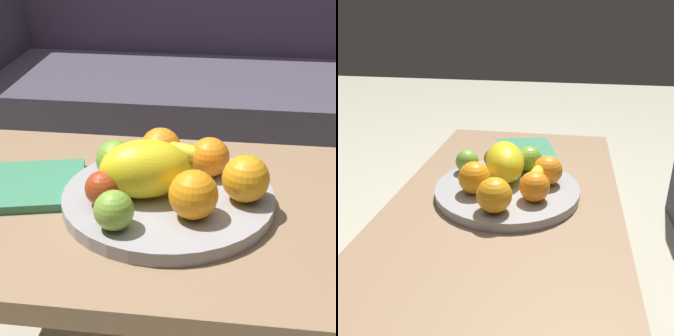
% 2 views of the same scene
% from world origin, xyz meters
% --- Properties ---
extents(ground_plane, '(8.00, 8.00, 0.00)m').
position_xyz_m(ground_plane, '(0.00, 0.00, 0.00)').
color(ground_plane, '#B2AC95').
extents(coffee_table, '(1.14, 0.58, 0.45)m').
position_xyz_m(coffee_table, '(0.00, 0.00, 0.40)').
color(coffee_table, '#8D6D50').
rests_on(coffee_table, ground_plane).
extents(fruit_bowl, '(0.38, 0.38, 0.03)m').
position_xyz_m(fruit_bowl, '(-0.05, -0.00, 0.47)').
color(fruit_bowl, '#98979B').
rests_on(fruit_bowl, coffee_table).
extents(melon_large_front, '(0.18, 0.14, 0.10)m').
position_xyz_m(melon_large_front, '(-0.09, -0.01, 0.53)').
color(melon_large_front, yellow).
rests_on(melon_large_front, fruit_bowl).
extents(orange_front, '(0.08, 0.08, 0.08)m').
position_xyz_m(orange_front, '(0.00, -0.07, 0.52)').
color(orange_front, orange).
rests_on(orange_front, fruit_bowl).
extents(orange_left, '(0.08, 0.08, 0.08)m').
position_xyz_m(orange_left, '(-0.08, 0.10, 0.52)').
color(orange_left, orange).
rests_on(orange_left, fruit_bowl).
extents(orange_right, '(0.07, 0.07, 0.07)m').
position_xyz_m(orange_right, '(0.02, 0.08, 0.51)').
color(orange_right, orange).
rests_on(orange_right, fruit_bowl).
extents(orange_back, '(0.08, 0.08, 0.08)m').
position_xyz_m(orange_back, '(0.08, -0.01, 0.52)').
color(orange_back, orange).
rests_on(orange_back, fruit_bowl).
extents(apple_front, '(0.06, 0.06, 0.06)m').
position_xyz_m(apple_front, '(-0.15, -0.05, 0.51)').
color(apple_front, '#A73817').
rests_on(apple_front, fruit_bowl).
extents(apple_left, '(0.07, 0.07, 0.07)m').
position_xyz_m(apple_left, '(-0.15, 0.04, 0.51)').
color(apple_left, '#75A434').
rests_on(apple_left, fruit_bowl).
extents(apple_right, '(0.06, 0.06, 0.06)m').
position_xyz_m(apple_right, '(-0.12, -0.13, 0.51)').
color(apple_right, '#78A738').
rests_on(apple_right, fruit_bowl).
extents(banana_bunch, '(0.18, 0.07, 0.06)m').
position_xyz_m(banana_bunch, '(-0.06, 0.08, 0.50)').
color(banana_bunch, yellow).
rests_on(banana_bunch, fruit_bowl).
extents(magazine, '(0.29, 0.23, 0.02)m').
position_xyz_m(magazine, '(-0.34, 0.02, 0.46)').
color(magazine, '#3B845D').
rests_on(magazine, coffee_table).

